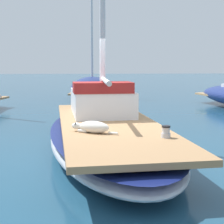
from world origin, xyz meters
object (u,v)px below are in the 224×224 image
object	(u,v)px
deck_winch	(166,132)
moored_boat_far_astern	(91,87)
coiled_rope	(87,130)
sailboat_main	(108,136)
dog_white	(92,127)

from	to	relation	value
deck_winch	moored_boat_far_astern	world-z (taller)	moored_boat_far_astern
deck_winch	coiled_rope	bearing A→B (deg)	151.84
sailboat_main	coiled_rope	size ratio (longest dim) A/B	22.89
coiled_rope	moored_boat_far_astern	xyz separation A→B (m)	(0.36, 13.08, -0.07)
dog_white	moored_boat_far_astern	bearing A→B (deg)	88.88
sailboat_main	moored_boat_far_astern	distance (m)	12.05
coiled_rope	dog_white	bearing A→B (deg)	-61.24
deck_winch	coiled_rope	distance (m)	1.53
deck_winch	moored_boat_far_astern	bearing A→B (deg)	94.09
sailboat_main	deck_winch	world-z (taller)	deck_winch
moored_boat_far_astern	deck_winch	bearing A→B (deg)	-85.91
coiled_rope	moored_boat_far_astern	world-z (taller)	moored_boat_far_astern
dog_white	moored_boat_far_astern	distance (m)	13.26
coiled_rope	moored_boat_far_astern	bearing A→B (deg)	88.43
sailboat_main	deck_winch	xyz separation A→B (m)	(0.86, -1.76, 0.42)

